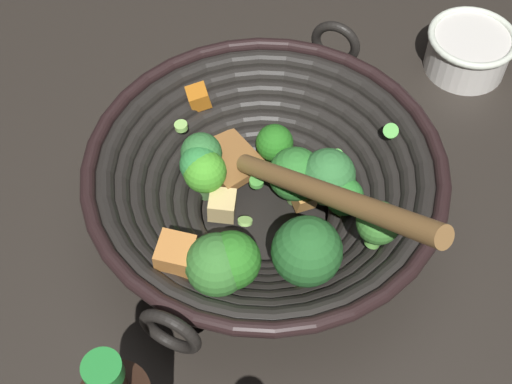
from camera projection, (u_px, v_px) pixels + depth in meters
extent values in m
plane|color=#28231E|center=(264.00, 218.00, 0.71)|extent=(4.00, 4.00, 0.00)
cylinder|color=black|center=(264.00, 215.00, 0.70)|extent=(0.12, 0.12, 0.01)
torus|color=black|center=(264.00, 207.00, 0.69)|extent=(0.17, 0.17, 0.02)
torus|color=black|center=(265.00, 202.00, 0.68)|extent=(0.19, 0.19, 0.02)
torus|color=black|center=(265.00, 196.00, 0.67)|extent=(0.22, 0.22, 0.02)
torus|color=black|center=(265.00, 190.00, 0.67)|extent=(0.24, 0.24, 0.02)
torus|color=black|center=(265.00, 184.00, 0.66)|extent=(0.27, 0.27, 0.02)
torus|color=black|center=(265.00, 178.00, 0.65)|extent=(0.29, 0.29, 0.02)
torus|color=black|center=(265.00, 172.00, 0.64)|extent=(0.32, 0.32, 0.02)
torus|color=black|center=(265.00, 166.00, 0.64)|extent=(0.34, 0.34, 0.01)
torus|color=black|center=(170.00, 332.00, 0.54)|extent=(0.03, 0.05, 0.05)
torus|color=black|center=(336.00, 43.00, 0.73)|extent=(0.03, 0.05, 0.05)
cylinder|color=#7BA444|center=(203.00, 169.00, 0.71)|extent=(0.02, 0.02, 0.02)
sphere|color=#347838|center=(201.00, 153.00, 0.69)|extent=(0.04, 0.04, 0.04)
cylinder|color=#89AF5D|center=(219.00, 282.00, 0.60)|extent=(0.02, 0.03, 0.02)
sphere|color=#387930|center=(217.00, 265.00, 0.57)|extent=(0.05, 0.05, 0.05)
cylinder|color=#73B45E|center=(326.00, 193.00, 0.68)|extent=(0.03, 0.03, 0.01)
sphere|color=#347839|center=(328.00, 176.00, 0.66)|extent=(0.05, 0.05, 0.05)
cylinder|color=#73BC49|center=(274.00, 158.00, 0.72)|extent=(0.02, 0.02, 0.02)
sphere|color=#26721D|center=(275.00, 143.00, 0.70)|extent=(0.04, 0.04, 0.04)
cylinder|color=#62A044|center=(232.00, 277.00, 0.60)|extent=(0.02, 0.02, 0.02)
sphere|color=#2D7B23|center=(231.00, 260.00, 0.57)|extent=(0.05, 0.05, 0.05)
cylinder|color=#83B245|center=(304.00, 273.00, 0.59)|extent=(0.03, 0.03, 0.02)
sphere|color=#245E27|center=(307.00, 251.00, 0.56)|extent=(0.06, 0.06, 0.06)
cylinder|color=#76AC46|center=(342.00, 210.00, 0.67)|extent=(0.02, 0.02, 0.02)
sphere|color=#2D7E2D|center=(344.00, 196.00, 0.65)|extent=(0.04, 0.04, 0.04)
cylinder|color=#64AF48|center=(374.00, 238.00, 0.60)|extent=(0.02, 0.02, 0.02)
sphere|color=#3E8432|center=(378.00, 223.00, 0.58)|extent=(0.04, 0.04, 0.04)
cylinder|color=#77BD49|center=(201.00, 181.00, 0.70)|extent=(0.01, 0.02, 0.02)
sphere|color=#328A3F|center=(200.00, 165.00, 0.68)|extent=(0.04, 0.04, 0.04)
cylinder|color=#79AD5C|center=(309.00, 271.00, 0.61)|extent=(0.02, 0.02, 0.01)
sphere|color=#32711A|center=(310.00, 259.00, 0.59)|extent=(0.04, 0.04, 0.04)
cylinder|color=#74A94F|center=(294.00, 193.00, 0.70)|extent=(0.03, 0.03, 0.02)
sphere|color=#307A2E|center=(295.00, 174.00, 0.67)|extent=(0.05, 0.05, 0.05)
cylinder|color=#5D944C|center=(206.00, 189.00, 0.70)|extent=(0.02, 0.02, 0.02)
sphere|color=green|center=(205.00, 172.00, 0.67)|extent=(0.04, 0.04, 0.04)
cube|color=#C76E1C|center=(198.00, 97.00, 0.71)|extent=(0.03, 0.03, 0.03)
cube|color=#D28E44|center=(304.00, 197.00, 0.69)|extent=(0.03, 0.03, 0.03)
cube|color=#DCBB76|center=(222.00, 205.00, 0.68)|extent=(0.04, 0.04, 0.03)
cube|color=#C67B39|center=(176.00, 255.00, 0.58)|extent=(0.04, 0.04, 0.03)
cylinder|color=#6BC651|center=(308.00, 273.00, 0.55)|extent=(0.02, 0.01, 0.01)
cylinder|color=#99D166|center=(245.00, 221.00, 0.64)|extent=(0.02, 0.02, 0.01)
cylinder|color=#56B247|center=(337.00, 154.00, 0.70)|extent=(0.02, 0.02, 0.00)
cylinder|color=#6BC651|center=(303.00, 257.00, 0.61)|extent=(0.02, 0.02, 0.01)
cylinder|color=#99D166|center=(326.00, 184.00, 0.68)|extent=(0.02, 0.02, 0.01)
cylinder|color=#99D166|center=(330.00, 179.00, 0.68)|extent=(0.02, 0.02, 0.01)
cylinder|color=#99D166|center=(181.00, 126.00, 0.69)|extent=(0.02, 0.02, 0.01)
cylinder|color=#56B247|center=(258.00, 181.00, 0.67)|extent=(0.02, 0.02, 0.01)
cylinder|color=#56B247|center=(391.00, 131.00, 0.66)|extent=(0.02, 0.02, 0.01)
cylinder|color=#56B247|center=(180.00, 258.00, 0.60)|extent=(0.02, 0.02, 0.01)
cube|color=brown|center=(228.00, 157.00, 0.70)|extent=(0.06, 0.08, 0.01)
cylinder|color=olive|center=(325.00, 193.00, 0.56)|extent=(0.06, 0.23, 0.16)
cylinder|color=#238433|center=(103.00, 371.00, 0.43)|extent=(0.03, 0.03, 0.01)
cylinder|color=silver|center=(468.00, 53.00, 0.81)|extent=(0.09, 0.09, 0.05)
torus|color=silver|center=(473.00, 37.00, 0.79)|extent=(0.10, 0.10, 0.01)
cylinder|color=#99D166|center=(444.00, 53.00, 0.81)|extent=(0.01, 0.01, 0.01)
cylinder|color=#56B247|center=(454.00, 54.00, 0.81)|extent=(0.01, 0.01, 0.01)
cylinder|color=#6BC651|center=(467.00, 54.00, 0.81)|extent=(0.02, 0.02, 0.01)
cylinder|color=#56B247|center=(467.00, 35.00, 0.83)|extent=(0.02, 0.02, 0.01)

